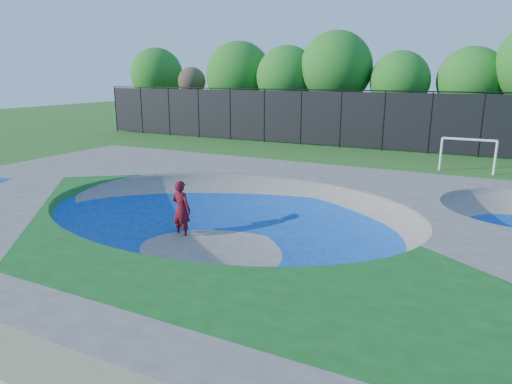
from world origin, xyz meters
The scene contains 7 objects.
ground centered at (0.00, 0.00, 0.00)m, with size 120.00×120.00×0.00m, color #245C19.
skate_deck centered at (0.00, 0.00, 0.75)m, with size 22.00×14.00×1.50m, color gray.
skater centered at (-2.00, 0.55, 0.93)m, with size 0.68×0.45×1.86m, color red.
skateboard centered at (-2.00, 0.55, 0.03)m, with size 0.78×0.22×0.05m, color black.
soccer_goal centered at (5.56, 15.62, 1.25)m, with size 2.75×0.12×1.82m.
fence centered at (0.00, 21.00, 2.10)m, with size 48.09×0.09×4.04m.
treeline centered at (0.61, 26.02, 5.06)m, with size 52.14×7.50×8.75m.
Camera 1 is at (6.32, -10.68, 5.06)m, focal length 32.00 mm.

